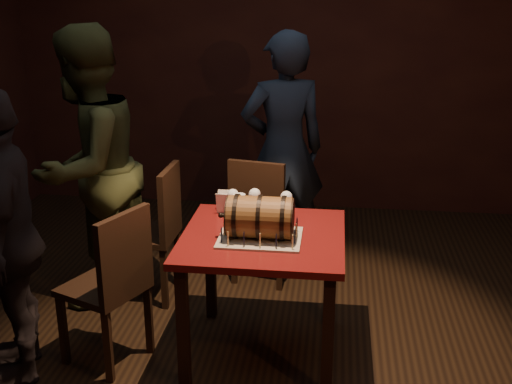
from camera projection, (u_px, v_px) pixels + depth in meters
The scene contains 16 objects.
room_shell at pixel (248, 116), 3.45m from camera, with size 5.04×5.04×2.80m.
pub_table at pixel (263, 253), 3.60m from camera, with size 0.90×0.90×0.75m.
cake_board at pixel (260, 238), 3.50m from camera, with size 0.45×0.35×0.01m, color #9E927F.
barrel_cake at pixel (260, 217), 3.47m from camera, with size 0.41×0.24×0.24m.
birthday_candles at pixel (260, 230), 3.49m from camera, with size 0.40×0.30×0.09m.
wine_glass_left at pixel (233, 196), 3.83m from camera, with size 0.07×0.07×0.16m.
wine_glass_mid at pixel (255, 195), 3.84m from camera, with size 0.07×0.07×0.16m.
wine_glass_right at pixel (286, 198), 3.79m from camera, with size 0.07×0.07×0.16m.
pint_of_ale at pixel (239, 207), 3.78m from camera, with size 0.07×0.07×0.15m.
menu_card at pixel (225, 203), 3.87m from camera, with size 0.10×0.05×0.13m, color white, non-canonical shape.
chair_back at pixel (261, 214), 4.52m from camera, with size 0.47×0.47×0.93m.
chair_left_rear at pixel (157, 226), 4.31m from camera, with size 0.41×0.41×0.93m.
chair_left_front at pixel (113, 279), 3.54m from camera, with size 0.53×0.53×0.93m.
person_back at pixel (283, 150), 4.78m from camera, with size 0.64×0.42×1.76m, color #192333.
person_left_rear at pixel (88, 169), 4.18m from camera, with size 0.90×0.70×1.84m, color #393E1F.
person_left_front at pixel (6, 237), 3.38m from camera, with size 0.94×0.39×1.61m, color black.
Camera 1 is at (0.47, -3.37, 2.11)m, focal length 45.00 mm.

